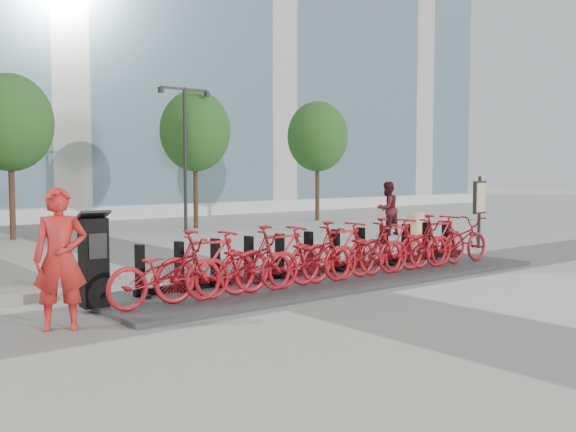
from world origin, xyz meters
TOP-DOWN VIEW (x-y plane):
  - ground at (0.00, 0.00)m, footprint 120.00×120.00m
  - glass_building at (14.00, 26.00)m, footprint 32.00×16.00m
  - tree_1 at (-1.50, 12.00)m, footprint 2.60×2.60m
  - tree_2 at (5.00, 12.00)m, footprint 2.60×2.60m
  - tree_3 at (11.00, 12.00)m, footprint 2.60×2.60m
  - streetlamp at (4.00, 11.00)m, footprint 2.00×0.20m
  - dock_pad at (1.30, 0.30)m, footprint 9.60×2.40m
  - dock_rail_posts at (1.36, 0.77)m, footprint 8.02×0.50m
  - bike_0 at (-2.60, -0.05)m, footprint 1.93×0.67m
  - bike_1 at (-1.88, -0.05)m, footprint 1.87×0.53m
  - bike_2 at (-1.16, -0.05)m, footprint 1.93×0.67m
  - bike_3 at (-0.44, -0.05)m, footprint 1.87×0.53m
  - bike_4 at (0.28, -0.05)m, footprint 1.93×0.67m
  - bike_5 at (1.00, -0.05)m, footprint 1.87×0.53m
  - bike_6 at (1.72, -0.05)m, footprint 1.93×0.67m
  - bike_7 at (2.44, -0.05)m, footprint 1.87×0.53m
  - bike_8 at (3.16, -0.05)m, footprint 1.93×0.67m
  - bike_9 at (3.88, -0.05)m, footprint 1.87×0.53m
  - bike_10 at (4.60, -0.05)m, footprint 1.93×0.67m
  - kiosk at (-3.49, 0.54)m, footprint 0.47×0.40m
  - worker_red at (-4.25, -0.22)m, footprint 0.82×0.69m
  - pedestrian at (8.56, 5.72)m, footprint 0.87×0.68m
  - construction_barrel at (7.07, 3.26)m, footprint 0.64×0.64m
  - map_sign at (7.96, 1.76)m, footprint 0.65×0.22m

SIDE VIEW (x-z plane):
  - ground at x=0.00m, z-range 0.00..0.00m
  - dock_pad at x=1.30m, z-range 0.00..0.08m
  - construction_barrel at x=7.07m, z-range 0.00..0.94m
  - dock_rail_posts at x=1.36m, z-range 0.08..0.93m
  - bike_0 at x=-2.60m, z-range 0.08..1.09m
  - bike_2 at x=-1.16m, z-range 0.08..1.09m
  - bike_4 at x=0.28m, z-range 0.08..1.09m
  - bike_6 at x=1.72m, z-range 0.08..1.09m
  - bike_8 at x=3.16m, z-range 0.08..1.09m
  - bike_10 at x=4.60m, z-range 0.08..1.09m
  - bike_1 at x=-1.88m, z-range 0.08..1.20m
  - bike_3 at x=-0.44m, z-range 0.08..1.20m
  - bike_5 at x=1.00m, z-range 0.08..1.20m
  - bike_7 at x=2.44m, z-range 0.08..1.20m
  - bike_9 at x=3.88m, z-range 0.08..1.20m
  - kiosk at x=-3.49m, z-range 0.05..1.51m
  - pedestrian at x=8.56m, z-range 0.00..1.78m
  - worker_red at x=-4.25m, z-range 0.00..1.90m
  - map_sign at x=7.96m, z-range 0.32..2.30m
  - streetlamp at x=4.00m, z-range 0.63..5.63m
  - tree_1 at x=-1.50m, z-range 1.04..6.14m
  - tree_2 at x=5.00m, z-range 1.04..6.14m
  - tree_3 at x=11.00m, z-range 1.04..6.14m
  - glass_building at x=14.00m, z-range 0.00..24.00m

